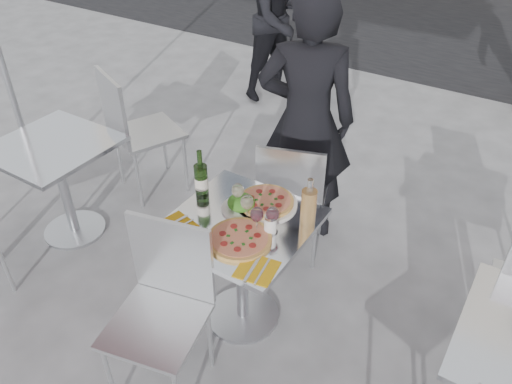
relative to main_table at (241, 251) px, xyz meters
The scene contains 21 objects.
ground 0.54m from the main_table, ahead, with size 80.00×80.00×0.00m, color slate.
street_asphalt 6.52m from the main_table, 90.00° to the left, with size 24.00×5.00×0.00m, color black.
main_table is the anchor object (origin of this frame).
side_table_left 1.50m from the main_table, behind, with size 0.72×0.72×0.75m.
chair_far 0.63m from the main_table, 92.92° to the left, with size 0.53×0.54×0.92m.
chair_near 0.52m from the main_table, 102.71° to the right, with size 0.53×0.54×0.96m.
side_chair_lfar 1.57m from the main_table, 155.30° to the left, with size 0.63×0.63×1.03m.
woman_diner 1.02m from the main_table, 97.22° to the left, with size 0.64×0.42×1.76m, color black.
pedestrian_a 3.23m from the main_table, 116.14° to the left, with size 0.82×0.64×1.69m, color black.
pizza_near 0.27m from the main_table, 58.51° to the right, with size 0.33×0.33×0.02m.
pizza_far 0.30m from the main_table, 80.08° to the left, with size 0.35×0.35×0.03m.
salad_plate 0.27m from the main_table, 122.19° to the left, with size 0.22×0.22×0.09m.
wine_bottle 0.45m from the main_table, 166.53° to the left, with size 0.07×0.08×0.29m.
carafe 0.48m from the main_table, 27.33° to the left, with size 0.08×0.08×0.29m.
sugar_shaker 0.32m from the main_table, ahead, with size 0.06×0.06×0.11m.
wineglass_white_a 0.34m from the main_table, 130.10° to the left, with size 0.07×0.07×0.16m.
wineglass_white_b 0.32m from the main_table, 60.84° to the left, with size 0.07×0.07×0.16m.
wineglass_red_a 0.34m from the main_table, 12.44° to the right, with size 0.07×0.07×0.16m.
wineglass_red_b 0.37m from the main_table, ahead, with size 0.07×0.07×0.16m.
napkin_left 0.40m from the main_table, 141.46° to the right, with size 0.22×0.22×0.01m.
napkin_right 0.42m from the main_table, 44.20° to the right, with size 0.20×0.20×0.01m.
Camera 1 is at (1.16, -1.67, 2.42)m, focal length 35.00 mm.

